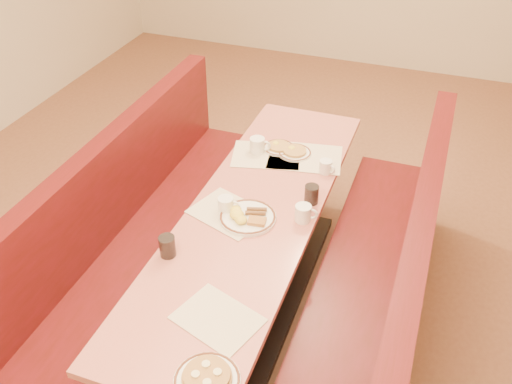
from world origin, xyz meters
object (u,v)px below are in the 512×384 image
(eggs_plate, at_px, (247,217))
(coffee_mug_b, at_px, (226,205))
(coffee_mug_a, at_px, (304,213))
(soda_tumbler_near, at_px, (167,246))
(booth_right, at_px, (376,293))
(coffee_mug_d, at_px, (258,145))
(diner_table, at_px, (253,261))
(soda_tumbler_mid, at_px, (312,194))
(coffee_mug_c, at_px, (326,167))
(booth_left, at_px, (144,236))
(pancake_plate, at_px, (207,379))

(eggs_plate, relative_size, coffee_mug_b, 2.55)
(eggs_plate, height_order, coffee_mug_a, coffee_mug_a)
(eggs_plate, relative_size, soda_tumbler_near, 2.73)
(booth_right, height_order, coffee_mug_b, booth_right)
(booth_right, height_order, coffee_mug_d, booth_right)
(diner_table, distance_m, soda_tumbler_mid, 0.55)
(soda_tumbler_mid, bearing_deg, coffee_mug_c, 89.46)
(eggs_plate, height_order, coffee_mug_d, coffee_mug_d)
(booth_right, bearing_deg, soda_tumbler_near, -154.62)
(booth_left, relative_size, soda_tumbler_mid, 22.60)
(eggs_plate, bearing_deg, coffee_mug_b, 168.83)
(booth_right, relative_size, coffee_mug_a, 19.88)
(coffee_mug_b, xyz_separation_m, coffee_mug_c, (0.42, 0.56, -0.00))
(diner_table, xyz_separation_m, coffee_mug_a, (0.28, 0.02, 0.43))
(booth_right, bearing_deg, coffee_mug_b, -176.48)
(pancake_plate, relative_size, soda_tumbler_mid, 2.43)
(coffee_mug_b, relative_size, soda_tumbler_mid, 1.10)
(booth_right, bearing_deg, diner_table, 180.00)
(diner_table, distance_m, eggs_plate, 0.40)
(diner_table, height_order, booth_right, booth_right)
(diner_table, relative_size, pancake_plate, 9.31)
(coffee_mug_a, xyz_separation_m, coffee_mug_c, (-0.00, 0.49, -0.01))
(booth_left, xyz_separation_m, coffee_mug_b, (0.60, -0.05, 0.44))
(booth_right, height_order, coffee_mug_c, booth_right)
(booth_left, distance_m, soda_tumbler_mid, 1.12)
(booth_left, relative_size, pancake_plate, 9.31)
(eggs_plate, distance_m, soda_tumbler_mid, 0.40)
(pancake_plate, height_order, soda_tumbler_near, soda_tumbler_near)
(booth_right, xyz_separation_m, coffee_mug_b, (-0.87, -0.05, 0.44))
(soda_tumbler_near, bearing_deg, coffee_mug_c, 60.41)
(coffee_mug_a, distance_m, coffee_mug_d, 0.74)
(booth_left, distance_m, coffee_mug_a, 1.11)
(pancake_plate, bearing_deg, coffee_mug_d, 103.02)
(diner_table, bearing_deg, coffee_mug_d, 107.26)
(booth_left, bearing_deg, soda_tumbler_mid, 10.62)
(coffee_mug_b, distance_m, soda_tumbler_near, 0.45)
(coffee_mug_a, bearing_deg, pancake_plate, -103.95)
(booth_right, xyz_separation_m, coffee_mug_c, (-0.45, 0.51, 0.43))
(diner_table, relative_size, eggs_plate, 8.03)
(diner_table, xyz_separation_m, pancake_plate, (0.21, -1.10, 0.40))
(soda_tumbler_near, distance_m, soda_tumbler_mid, 0.87)
(booth_left, relative_size, coffee_mug_d, 18.63)
(coffee_mug_b, relative_size, coffee_mug_c, 1.15)
(pancake_plate, xyz_separation_m, soda_tumbler_near, (-0.49, 0.62, 0.04))
(coffee_mug_b, distance_m, soda_tumbler_mid, 0.48)
(eggs_plate, bearing_deg, coffee_mug_c, 63.82)
(booth_left, xyz_separation_m, booth_right, (1.46, 0.00, 0.00))
(coffee_mug_d, bearing_deg, coffee_mug_c, -23.89)
(coffee_mug_a, relative_size, coffee_mug_c, 1.18)
(pancake_plate, relative_size, coffee_mug_c, 2.52)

